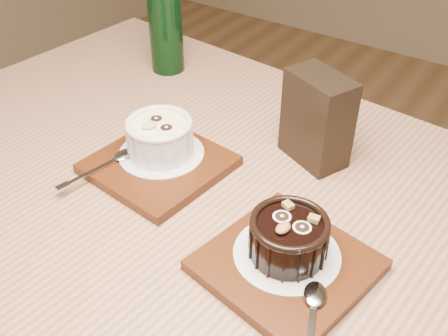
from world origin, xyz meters
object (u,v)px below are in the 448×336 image
(condiment_stand, at_px, (317,119))
(green_bottle, at_px, (165,24))
(table, at_px, (214,254))
(ramekin_dark, at_px, (289,236))
(tray_right, at_px, (286,265))
(ramekin_white, at_px, (160,136))
(tray_left, at_px, (159,165))

(condiment_stand, height_order, green_bottle, green_bottle)
(table, xyz_separation_m, green_bottle, (-0.32, 0.29, 0.18))
(ramekin_dark, bearing_deg, tray_right, -53.97)
(ramekin_dark, relative_size, green_bottle, 0.39)
(ramekin_white, height_order, ramekin_dark, ramekin_white)
(tray_right, bearing_deg, condiment_stand, 109.22)
(green_bottle, bearing_deg, tray_right, -36.13)
(ramekin_white, bearing_deg, condiment_stand, 57.89)
(table, bearing_deg, ramekin_dark, -13.51)
(tray_left, relative_size, ramekin_dark, 1.90)
(ramekin_dark, xyz_separation_m, green_bottle, (-0.45, 0.32, 0.05))
(ramekin_dark, bearing_deg, table, 172.35)
(table, xyz_separation_m, tray_left, (-0.12, 0.03, 0.10))
(tray_right, height_order, condiment_stand, condiment_stand)
(tray_left, bearing_deg, ramekin_white, 117.37)
(ramekin_white, height_order, tray_right, ramekin_white)
(tray_right, bearing_deg, ramekin_dark, 120.17)
(ramekin_dark, bearing_deg, green_bottle, 150.16)
(tray_left, xyz_separation_m, green_bottle, (-0.20, 0.26, 0.09))
(tray_left, height_order, ramekin_white, ramekin_white)
(ramekin_white, xyz_separation_m, ramekin_dark, (0.26, -0.07, -0.00))
(table, height_order, condiment_stand, condiment_stand)
(condiment_stand, bearing_deg, ramekin_white, -142.73)
(ramekin_white, relative_size, tray_right, 0.56)
(table, distance_m, ramekin_dark, 0.19)
(table, relative_size, green_bottle, 5.24)
(condiment_stand, bearing_deg, table, -107.53)
(tray_left, distance_m, green_bottle, 0.34)
(ramekin_white, bearing_deg, table, 2.16)
(tray_right, height_order, ramekin_dark, ramekin_dark)
(tray_right, height_order, green_bottle, green_bottle)
(table, xyz_separation_m, condiment_stand, (0.06, 0.18, 0.16))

